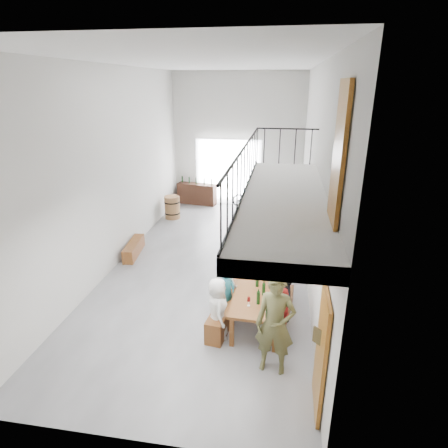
% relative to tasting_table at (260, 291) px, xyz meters
% --- Properties ---
extents(floor, '(12.00, 12.00, 0.00)m').
position_rel_tasting_table_xyz_m(floor, '(-1.60, 2.56, -0.71)').
color(floor, slate).
rests_on(floor, ground).
extents(room_walls, '(12.00, 12.00, 12.00)m').
position_rel_tasting_table_xyz_m(room_walls, '(-1.60, 2.56, 2.85)').
color(room_walls, silver).
rests_on(room_walls, ground).
extents(gateway_portal, '(2.80, 0.08, 2.80)m').
position_rel_tasting_table_xyz_m(gateway_portal, '(-2.00, 8.50, 0.69)').
color(gateway_portal, white).
rests_on(gateway_portal, ground).
extents(right_wall_decor, '(0.07, 8.28, 5.07)m').
position_rel_tasting_table_xyz_m(right_wall_decor, '(1.10, 0.69, 1.04)').
color(right_wall_decor, '#915917').
rests_on(right_wall_decor, ground).
extents(balcony, '(1.52, 5.62, 4.00)m').
position_rel_tasting_table_xyz_m(balcony, '(0.38, -0.57, 2.26)').
color(balcony, white).
rests_on(balcony, ground).
extents(tasting_table, '(1.14, 2.56, 0.79)m').
position_rel_tasting_table_xyz_m(tasting_table, '(0.00, 0.00, 0.00)').
color(tasting_table, brown).
rests_on(tasting_table, ground).
extents(bench_inner, '(0.66, 2.22, 0.51)m').
position_rel_tasting_table_xyz_m(bench_inner, '(-0.71, -0.08, -0.45)').
color(bench_inner, brown).
rests_on(bench_inner, ground).
extents(bench_wall, '(0.50, 1.88, 0.43)m').
position_rel_tasting_table_xyz_m(bench_wall, '(0.52, -0.04, -0.49)').
color(bench_wall, brown).
rests_on(bench_wall, ground).
extents(tableware, '(0.53, 1.83, 0.35)m').
position_rel_tasting_table_xyz_m(tableware, '(0.06, -0.10, 0.21)').
color(tableware, black).
rests_on(tableware, tasting_table).
extents(side_bench, '(0.48, 1.48, 0.41)m').
position_rel_tasting_table_xyz_m(side_bench, '(-4.10, 2.74, -0.50)').
color(side_bench, brown).
rests_on(side_bench, ground).
extents(oak_barrel, '(0.61, 0.61, 0.89)m').
position_rel_tasting_table_xyz_m(oak_barrel, '(-3.88, 6.21, -0.26)').
color(oak_barrel, brown).
rests_on(oak_barrel, ground).
extents(serving_counter, '(1.76, 0.75, 0.90)m').
position_rel_tasting_table_xyz_m(serving_counter, '(-3.35, 8.21, -0.26)').
color(serving_counter, '#381D13').
rests_on(serving_counter, ground).
extents(counter_bottles, '(1.44, 0.34, 0.28)m').
position_rel_tasting_table_xyz_m(counter_bottles, '(-3.35, 8.21, 0.33)').
color(counter_bottles, black).
rests_on(counter_bottles, serving_counter).
extents(guest_left_a, '(0.61, 0.76, 1.36)m').
position_rel_tasting_table_xyz_m(guest_left_a, '(-0.82, -0.82, -0.03)').
color(guest_left_a, white).
rests_on(guest_left_a, ground).
extents(guest_left_b, '(0.43, 0.53, 1.28)m').
position_rel_tasting_table_xyz_m(guest_left_b, '(-0.72, -0.13, -0.07)').
color(guest_left_b, '#236B76').
rests_on(guest_left_b, ground).
extents(guest_left_c, '(0.55, 0.61, 1.04)m').
position_rel_tasting_table_xyz_m(guest_left_c, '(-0.73, 0.44, -0.18)').
color(guest_left_c, white).
rests_on(guest_left_c, ground).
extents(guest_left_d, '(0.60, 0.83, 1.15)m').
position_rel_tasting_table_xyz_m(guest_left_d, '(-0.78, 0.98, -0.13)').
color(guest_left_d, '#236B76').
rests_on(guest_left_d, ground).
extents(guest_right_a, '(0.38, 0.72, 1.17)m').
position_rel_tasting_table_xyz_m(guest_right_a, '(0.51, -0.61, -0.12)').
color(guest_right_a, '#AC211D').
rests_on(guest_right_a, ground).
extents(guest_right_b, '(0.67, 1.21, 1.24)m').
position_rel_tasting_table_xyz_m(guest_right_b, '(0.52, 0.06, -0.09)').
color(guest_right_b, black).
rests_on(guest_right_b, ground).
extents(guest_right_c, '(0.47, 0.61, 1.11)m').
position_rel_tasting_table_xyz_m(guest_right_c, '(0.50, 0.76, -0.15)').
color(guest_right_c, white).
rests_on(guest_right_c, ground).
extents(host_standing, '(0.76, 0.54, 1.96)m').
position_rel_tasting_table_xyz_m(host_standing, '(0.37, -1.59, 0.27)').
color(host_standing, brown).
rests_on(host_standing, ground).
extents(potted_plant, '(0.38, 0.33, 0.40)m').
position_rel_tasting_table_xyz_m(potted_plant, '(0.85, 3.02, -0.51)').
color(potted_plant, '#165019').
rests_on(potted_plant, ground).
extents(bicycle_near, '(1.65, 0.61, 0.86)m').
position_rel_tasting_table_xyz_m(bicycle_near, '(-0.92, 8.06, -0.28)').
color(bicycle_near, black).
rests_on(bicycle_near, ground).
extents(bicycle_far, '(1.71, 0.52, 1.02)m').
position_rel_tasting_table_xyz_m(bicycle_far, '(-0.06, 7.85, -0.20)').
color(bicycle_far, black).
rests_on(bicycle_far, ground).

